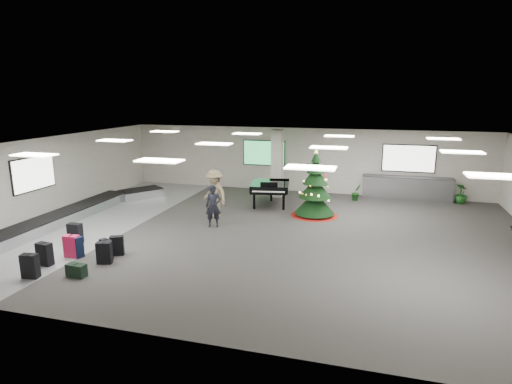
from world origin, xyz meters
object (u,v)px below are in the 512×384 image
(baggage_carousel, at_px, (79,212))
(traveler_a, at_px, (213,206))
(potted_plant_left, at_px, (356,192))
(pink_suitcase, at_px, (72,246))
(christmas_tree, at_px, (315,193))
(grand_piano, at_px, (270,187))
(service_counter, at_px, (407,188))
(traveler_b, at_px, (215,194))
(potted_plant_right, at_px, (461,194))

(baggage_carousel, xyz_separation_m, traveler_a, (5.65, 0.35, 0.58))
(baggage_carousel, relative_size, potted_plant_left, 12.47)
(pink_suitcase, relative_size, potted_plant_left, 0.90)
(christmas_tree, distance_m, grand_piano, 2.39)
(christmas_tree, bearing_deg, service_counter, 45.77)
(pink_suitcase, relative_size, traveler_b, 0.36)
(christmas_tree, bearing_deg, traveler_a, -143.72)
(traveler_a, bearing_deg, traveler_b, 91.72)
(traveler_a, relative_size, potted_plant_right, 1.74)
(traveler_b, distance_m, potted_plant_left, 6.91)
(traveler_b, bearing_deg, pink_suitcase, -86.11)
(service_counter, xyz_separation_m, traveler_b, (-7.58, -5.22, 0.42))
(service_counter, xyz_separation_m, grand_piano, (-5.91, -2.80, 0.30))
(grand_piano, distance_m, traveler_a, 3.81)
(pink_suitcase, bearing_deg, grand_piano, 57.60)
(grand_piano, relative_size, traveler_a, 1.46)
(grand_piano, height_order, traveler_a, traveler_a)
(potted_plant_left, bearing_deg, service_counter, 20.53)
(christmas_tree, xyz_separation_m, potted_plant_right, (6.10, 3.73, -0.49))
(baggage_carousel, distance_m, pink_suitcase, 4.51)
(service_counter, xyz_separation_m, traveler_a, (-7.19, -6.39, 0.25))
(potted_plant_left, bearing_deg, baggage_carousel, -150.91)
(grand_piano, distance_m, potted_plant_left, 4.16)
(potted_plant_right, bearing_deg, baggage_carousel, -156.54)
(baggage_carousel, bearing_deg, pink_suitcase, -54.72)
(grand_piano, xyz_separation_m, traveler_a, (-1.28, -3.58, -0.06))
(pink_suitcase, distance_m, potted_plant_right, 16.22)
(traveler_b, bearing_deg, grand_piano, 86.39)
(potted_plant_left, bearing_deg, potted_plant_right, 8.63)
(baggage_carousel, height_order, traveler_b, traveler_b)
(pink_suitcase, bearing_deg, potted_plant_right, 36.49)
(baggage_carousel, xyz_separation_m, service_counter, (12.84, 6.73, 0.33))
(traveler_a, bearing_deg, potted_plant_right, 16.58)
(christmas_tree, relative_size, potted_plant_right, 3.02)
(christmas_tree, distance_m, potted_plant_left, 3.43)
(traveler_a, xyz_separation_m, traveler_b, (-0.39, 1.16, 0.18))
(baggage_carousel, relative_size, traveler_b, 5.00)
(baggage_carousel, bearing_deg, traveler_a, 3.51)
(grand_piano, distance_m, potted_plant_right, 8.66)
(service_counter, height_order, potted_plant_right, service_counter)
(grand_piano, xyz_separation_m, traveler_b, (-1.67, -2.42, 0.12))
(service_counter, relative_size, potted_plant_left, 5.20)
(christmas_tree, bearing_deg, traveler_b, -160.54)
(traveler_a, xyz_separation_m, potted_plant_left, (4.93, 5.54, -0.40))
(christmas_tree, relative_size, potted_plant_left, 3.53)
(service_counter, bearing_deg, christmas_tree, -134.23)
(christmas_tree, distance_m, potted_plant_right, 7.17)
(baggage_carousel, height_order, christmas_tree, christmas_tree)
(baggage_carousel, bearing_deg, potted_plant_left, 29.09)
(traveler_b, distance_m, potted_plant_right, 11.14)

